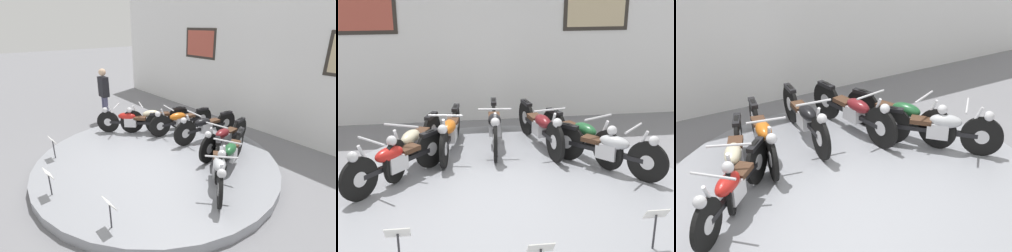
% 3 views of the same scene
% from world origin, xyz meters
% --- Properties ---
extents(ground_plane, '(60.00, 60.00, 0.00)m').
position_xyz_m(ground_plane, '(0.00, 0.00, 0.00)').
color(ground_plane, slate).
extents(display_platform, '(5.27, 5.27, 0.20)m').
position_xyz_m(display_platform, '(0.00, 0.00, 0.10)').
color(display_platform, gray).
rests_on(display_platform, ground_plane).
extents(back_wall, '(14.00, 0.22, 4.35)m').
position_xyz_m(back_wall, '(0.00, 3.73, 2.17)').
color(back_wall, white).
rests_on(back_wall, ground_plane).
extents(motorcycle_red, '(1.39, 1.45, 0.78)m').
position_xyz_m(motorcycle_red, '(-1.58, 0.27, 0.57)').
color(motorcycle_red, black).
rests_on(motorcycle_red, display_platform).
extents(motorcycle_cream, '(0.81, 1.86, 0.79)m').
position_xyz_m(motorcycle_cream, '(-1.35, 0.90, 0.58)').
color(motorcycle_cream, black).
rests_on(motorcycle_cream, display_platform).
extents(motorcycle_orange, '(0.54, 1.94, 0.78)m').
position_xyz_m(motorcycle_orange, '(-0.77, 1.37, 0.57)').
color(motorcycle_orange, black).
rests_on(motorcycle_orange, display_platform).
extents(motorcycle_black, '(0.54, 2.00, 0.80)m').
position_xyz_m(motorcycle_black, '(-0.00, 1.54, 0.59)').
color(motorcycle_black, black).
rests_on(motorcycle_black, display_platform).
extents(motorcycle_maroon, '(0.54, 1.99, 0.80)m').
position_xyz_m(motorcycle_maroon, '(0.77, 1.37, 0.59)').
color(motorcycle_maroon, black).
rests_on(motorcycle_maroon, display_platform).
extents(motorcycle_green, '(0.85, 1.83, 0.79)m').
position_xyz_m(motorcycle_green, '(1.35, 0.90, 0.57)').
color(motorcycle_green, black).
rests_on(motorcycle_green, display_platform).
extents(motorcycle_silver, '(1.40, 1.46, 0.79)m').
position_xyz_m(motorcycle_silver, '(1.58, 0.27, 0.57)').
color(motorcycle_silver, black).
rests_on(motorcycle_silver, display_platform).
extents(info_placard_front_left, '(0.26, 0.11, 0.51)m').
position_xyz_m(info_placard_front_left, '(-1.38, -1.83, 0.56)').
color(info_placard_front_left, '#333338').
rests_on(info_placard_front_left, display_platform).
extents(info_placard_front_right, '(0.26, 0.11, 0.51)m').
position_xyz_m(info_placard_front_right, '(1.38, -1.83, 0.56)').
color(info_placard_front_right, '#333338').
rests_on(info_placard_front_right, display_platform).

